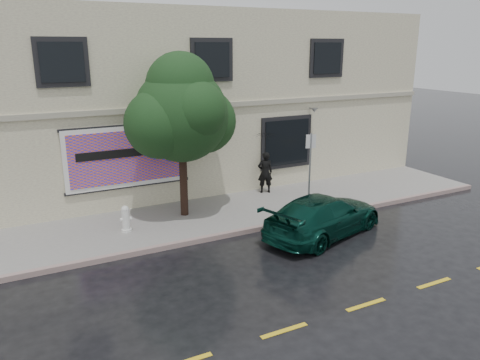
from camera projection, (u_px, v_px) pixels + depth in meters
name	position (u px, v px, depth m)	size (l,w,h in m)	color
ground	(284.00, 248.00, 13.65)	(90.00, 90.00, 0.00)	black
sidewalk	(234.00, 212.00, 16.40)	(20.00, 3.50, 0.15)	gray
curb	(258.00, 228.00, 14.91)	(20.00, 0.18, 0.16)	gray
road_marking	(366.00, 305.00, 10.66)	(19.00, 0.12, 0.01)	gold
building	(175.00, 98.00, 20.36)	(20.00, 8.12, 7.00)	beige
billboard	(128.00, 157.00, 15.88)	(4.30, 0.16, 2.20)	white
car	(324.00, 215.00, 14.42)	(1.95, 4.42, 1.29)	#083127
pedestrian	(265.00, 172.00, 18.09)	(0.59, 0.39, 1.62)	black
umbrella	(266.00, 143.00, 17.77)	(0.96, 0.96, 0.71)	black
street_tree	(181.00, 115.00, 14.99)	(3.04, 3.04, 4.92)	#301E15
fire_hydrant	(126.00, 219.00, 14.37)	(0.34, 0.32, 0.84)	silver
sign_pole	(310.00, 167.00, 15.50)	(0.34, 0.11, 2.80)	gray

